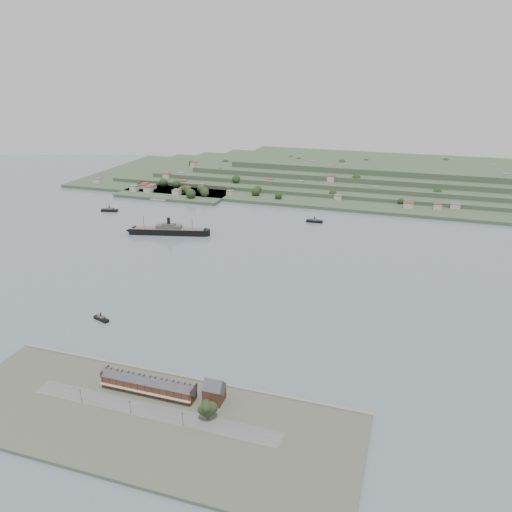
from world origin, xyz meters
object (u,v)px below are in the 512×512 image
(steamship, at_px, (166,231))
(tugboat, at_px, (101,318))
(gabled_building, at_px, (214,391))
(fig_tree, at_px, (208,409))
(terrace_row, at_px, (148,385))

(steamship, distance_m, tugboat, 192.32)
(gabled_building, xyz_separation_m, fig_tree, (2.55, -14.84, 0.43))
(tugboat, bearing_deg, terrace_row, -41.10)
(steamship, height_order, fig_tree, steamship)
(tugboat, bearing_deg, fig_tree, -33.58)
(terrace_row, relative_size, steamship, 0.61)
(fig_tree, bearing_deg, tugboat, 146.42)
(terrace_row, bearing_deg, tugboat, 138.90)
(tugboat, bearing_deg, steamship, 103.89)
(terrace_row, distance_m, tugboat, 100.49)
(fig_tree, bearing_deg, terrace_row, 164.88)
(steamship, height_order, tugboat, steamship)
(gabled_building, height_order, fig_tree, gabled_building)
(terrace_row, bearing_deg, gabled_building, 6.12)
(gabled_building, relative_size, fig_tree, 1.30)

